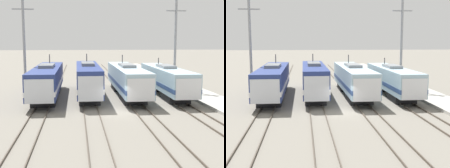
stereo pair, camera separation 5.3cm
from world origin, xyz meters
TOP-DOWN VIEW (x-y plane):
  - ground_plane at (0.00, 0.00)m, footprint 400.00×400.00m
  - rail_pair_far_left at (-7.49, 0.00)m, footprint 1.50×120.00m
  - rail_pair_center_left at (-2.50, 0.00)m, footprint 1.51×120.00m
  - rail_pair_center_right at (2.50, 0.00)m, footprint 1.51×120.00m
  - rail_pair_far_right at (7.49, 0.00)m, footprint 1.50×120.00m
  - locomotive_far_left at (-7.49, 8.63)m, footprint 3.09×17.65m
  - locomotive_center_left at (-2.50, 8.49)m, footprint 2.81×16.23m
  - locomotive_center_right at (2.50, 8.86)m, footprint 3.08×18.23m
  - locomotive_far_right at (7.49, 8.47)m, footprint 2.97×16.85m
  - catenary_tower_left at (-10.65, 12.22)m, footprint 2.77×0.34m
  - catenary_tower_right at (9.71, 12.22)m, footprint 2.77×0.34m

SIDE VIEW (x-z plane):
  - ground_plane at x=0.00m, z-range 0.00..0.00m
  - rail_pair_far_left at x=-7.49m, z-range 0.00..0.15m
  - rail_pair_center_left at x=-2.50m, z-range 0.00..0.15m
  - rail_pair_center_right at x=2.50m, z-range 0.00..0.15m
  - rail_pair_far_right at x=7.49m, z-range 0.00..0.15m
  - locomotive_far_right at x=7.49m, z-range -0.28..4.33m
  - locomotive_center_right at x=2.50m, z-range -0.43..4.60m
  - locomotive_far_left at x=-7.49m, z-range -0.46..4.69m
  - locomotive_center_left at x=-2.50m, z-range -0.40..4.83m
  - catenary_tower_left at x=-10.65m, z-range 0.22..12.72m
  - catenary_tower_right at x=9.71m, z-range 0.22..12.72m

